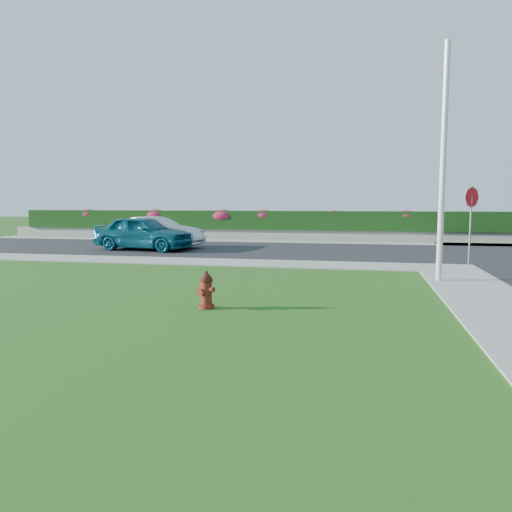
% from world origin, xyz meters
% --- Properties ---
extents(ground, '(120.00, 120.00, 0.00)m').
position_xyz_m(ground, '(0.00, 0.00, 0.00)').
color(ground, black).
rests_on(ground, ground).
extents(street_far, '(26.00, 8.00, 0.04)m').
position_xyz_m(street_far, '(-5.00, 14.00, 0.02)').
color(street_far, black).
rests_on(street_far, ground).
extents(sidewalk_far, '(24.00, 2.00, 0.04)m').
position_xyz_m(sidewalk_far, '(-6.00, 9.00, 0.02)').
color(sidewalk_far, gray).
rests_on(sidewalk_far, ground).
extents(curb_corner, '(2.00, 2.00, 0.04)m').
position_xyz_m(curb_corner, '(7.00, 9.00, 0.02)').
color(curb_corner, gray).
rests_on(curb_corner, ground).
extents(sidewalk_beyond, '(34.00, 2.00, 0.04)m').
position_xyz_m(sidewalk_beyond, '(-1.00, 19.00, 0.02)').
color(sidewalk_beyond, gray).
rests_on(sidewalk_beyond, ground).
extents(retaining_wall, '(34.00, 0.40, 0.60)m').
position_xyz_m(retaining_wall, '(-1.00, 20.50, 0.30)').
color(retaining_wall, gray).
rests_on(retaining_wall, ground).
extents(hedge, '(32.00, 0.90, 1.10)m').
position_xyz_m(hedge, '(-1.00, 20.60, 1.15)').
color(hedge, black).
rests_on(hedge, retaining_wall).
extents(fire_hydrant, '(0.40, 0.39, 0.78)m').
position_xyz_m(fire_hydrant, '(1.05, 1.33, 0.37)').
color(fire_hydrant, '#52150C').
rests_on(fire_hydrant, ground).
extents(sedan_teal, '(4.81, 2.51, 1.56)m').
position_xyz_m(sedan_teal, '(-5.53, 12.60, 0.82)').
color(sedan_teal, '#0C4C62').
rests_on(sedan_teal, street_far).
extents(sedan_silver, '(4.60, 1.92, 1.48)m').
position_xyz_m(sedan_silver, '(-5.42, 13.82, 0.78)').
color(sedan_silver, '#ADB1B5').
rests_on(sedan_silver, street_far).
extents(utility_pole, '(0.16, 0.16, 6.49)m').
position_xyz_m(utility_pole, '(6.31, 6.07, 3.25)').
color(utility_pole, silver).
rests_on(utility_pole, ground).
extents(stop_sign, '(0.57, 0.51, 2.75)m').
position_xyz_m(stop_sign, '(7.85, 9.95, 2.06)').
color(stop_sign, slate).
rests_on(stop_sign, ground).
extents(flower_clump_a, '(1.20, 0.77, 0.60)m').
position_xyz_m(flower_clump_a, '(-12.91, 20.50, 1.46)').
color(flower_clump_a, '#C12152').
rests_on(flower_clump_a, hedge).
extents(flower_clump_b, '(1.40, 0.90, 0.70)m').
position_xyz_m(flower_clump_b, '(-8.34, 20.50, 1.42)').
color(flower_clump_b, '#C12152').
rests_on(flower_clump_b, hedge).
extents(flower_clump_c, '(1.49, 0.96, 0.75)m').
position_xyz_m(flower_clump_c, '(-4.05, 20.50, 1.40)').
color(flower_clump_c, '#C12152').
rests_on(flower_clump_c, hedge).
extents(flower_clump_d, '(1.23, 0.79, 0.61)m').
position_xyz_m(flower_clump_d, '(-1.54, 20.50, 1.46)').
color(flower_clump_d, '#C12152').
rests_on(flower_clump_d, hedge).
extents(flower_clump_e, '(1.02, 0.66, 0.51)m').
position_xyz_m(flower_clump_e, '(2.54, 20.50, 1.50)').
color(flower_clump_e, '#C12152').
rests_on(flower_clump_e, hedge).
extents(flower_clump_f, '(1.14, 0.74, 0.57)m').
position_xyz_m(flower_clump_f, '(6.54, 20.50, 1.47)').
color(flower_clump_f, '#C12152').
rests_on(flower_clump_f, hedge).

